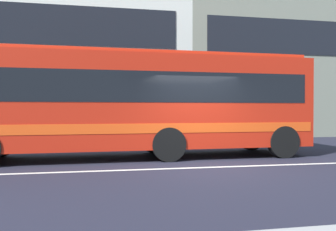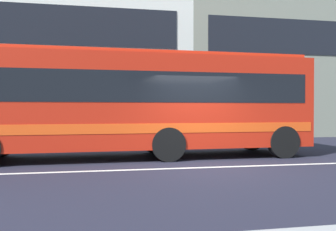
% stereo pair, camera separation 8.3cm
% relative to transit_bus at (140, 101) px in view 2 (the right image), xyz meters
% --- Properties ---
extents(ground_plane, '(160.00, 160.00, 0.00)m').
position_rel_transit_bus_xyz_m(ground_plane, '(1.54, -2.41, -1.80)').
color(ground_plane, '#20202F').
extents(lane_centre_line, '(60.00, 0.16, 0.01)m').
position_rel_transit_bus_xyz_m(lane_centre_line, '(1.54, -2.41, -1.80)').
color(lane_centre_line, silver).
rests_on(lane_centre_line, ground_plane).
extents(apartment_block_right, '(19.40, 10.92, 9.37)m').
position_rel_transit_bus_xyz_m(apartment_block_right, '(13.23, 11.98, 2.88)').
color(apartment_block_right, gray).
rests_on(apartment_block_right, ground_plane).
extents(transit_bus, '(10.78, 2.81, 3.27)m').
position_rel_transit_bus_xyz_m(transit_bus, '(0.00, 0.00, 0.00)').
color(transit_bus, red).
rests_on(transit_bus, ground_plane).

